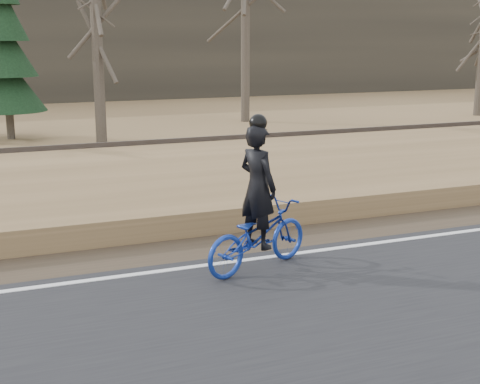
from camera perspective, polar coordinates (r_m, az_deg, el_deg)
name	(u,v)px	position (r m, az deg, el deg)	size (l,w,h in m)	color
ground	(390,249)	(11.60, 12.69, -4.77)	(120.00, 120.00, 0.00)	olive
edge_line	(384,242)	(11.73, 12.16, -4.20)	(120.00, 0.12, 0.01)	silver
shoulder	(353,229)	(12.55, 9.63, -3.16)	(120.00, 1.60, 0.04)	#473A2B
embankment	(284,186)	(15.06, 3.76, 0.52)	(120.00, 5.00, 0.44)	olive
ballast	(225,158)	(18.49, -1.28, 2.93)	(120.00, 3.00, 0.45)	slate
railroad	(225,147)	(18.44, -1.29, 3.86)	(120.00, 2.40, 0.29)	black
treeline_backdrop	(89,45)	(39.58, -12.74, 12.10)	(120.00, 4.00, 6.00)	#383328
cyclist	(258,221)	(10.00, 1.51, -2.51)	(2.09, 1.36, 2.35)	navy
bare_tree_near_left	(97,31)	(22.45, -12.15, 13.30)	(0.36, 0.36, 7.35)	#50473A
bare_tree_center	(245,7)	(28.16, 0.47, 15.48)	(0.36, 0.36, 9.30)	#50473A
conifer	(4,50)	(24.55, -19.46, 11.35)	(2.60, 2.60, 6.44)	#50473A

